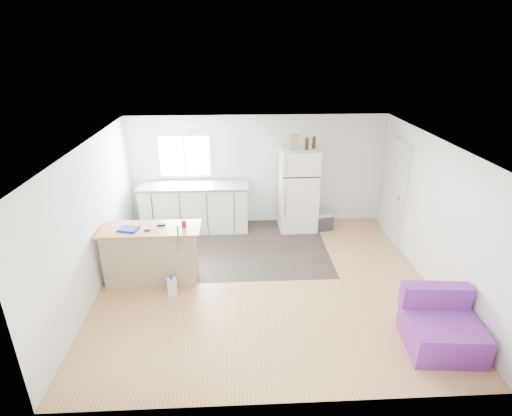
{
  "coord_description": "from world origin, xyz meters",
  "views": [
    {
      "loc": [
        -0.45,
        -5.8,
        3.83
      ],
      "look_at": [
        -0.12,
        0.7,
        1.08
      ],
      "focal_mm": 28.0,
      "sensor_mm": 36.0,
      "label": 1
    }
  ],
  "objects_px": {
    "purple_seat": "(441,327)",
    "mop": "(175,278)",
    "cooler": "(320,220)",
    "red_cup": "(184,223)",
    "peninsula": "(151,254)",
    "bottle_right": "(314,143)",
    "kitchen_cabinets": "(195,207)",
    "cardboard_box": "(294,142)",
    "bottle_left": "(307,144)",
    "cleaner_jug": "(172,286)",
    "refrigerator": "(298,189)",
    "blue_tray": "(128,229)"
  },
  "relations": [
    {
      "from": "purple_seat",
      "to": "bottle_left",
      "type": "relative_size",
      "value": 3.99
    },
    {
      "from": "kitchen_cabinets",
      "to": "cardboard_box",
      "type": "xyz_separation_m",
      "value": [
        2.07,
        -0.08,
        1.4
      ]
    },
    {
      "from": "cooler",
      "to": "bottle_left",
      "type": "height_order",
      "value": "bottle_left"
    },
    {
      "from": "refrigerator",
      "to": "cleaner_jug",
      "type": "xyz_separation_m",
      "value": [
        -2.38,
        -2.4,
        -0.74
      ]
    },
    {
      "from": "red_cup",
      "to": "bottle_left",
      "type": "xyz_separation_m",
      "value": [
        2.3,
        1.89,
        0.84
      ]
    },
    {
      "from": "peninsula",
      "to": "mop",
      "type": "relative_size",
      "value": 1.35
    },
    {
      "from": "red_cup",
      "to": "bottle_left",
      "type": "height_order",
      "value": "bottle_left"
    },
    {
      "from": "bottle_left",
      "to": "peninsula",
      "type": "bearing_deg",
      "value": -146.61
    },
    {
      "from": "cardboard_box",
      "to": "bottle_right",
      "type": "distance_m",
      "value": 0.42
    },
    {
      "from": "cooler",
      "to": "red_cup",
      "type": "height_order",
      "value": "red_cup"
    },
    {
      "from": "mop",
      "to": "red_cup",
      "type": "bearing_deg",
      "value": 47.04
    },
    {
      "from": "peninsula",
      "to": "purple_seat",
      "type": "height_order",
      "value": "peninsula"
    },
    {
      "from": "peninsula",
      "to": "red_cup",
      "type": "relative_size",
      "value": 13.6
    },
    {
      "from": "purple_seat",
      "to": "cleaner_jug",
      "type": "bearing_deg",
      "value": 165.23
    },
    {
      "from": "refrigerator",
      "to": "blue_tray",
      "type": "xyz_separation_m",
      "value": [
        -3.06,
        -2.05,
        0.13
      ]
    },
    {
      "from": "kitchen_cabinets",
      "to": "red_cup",
      "type": "distance_m",
      "value": 2.07
    },
    {
      "from": "cleaner_jug",
      "to": "bottle_left",
      "type": "height_order",
      "value": "bottle_left"
    },
    {
      "from": "peninsula",
      "to": "purple_seat",
      "type": "distance_m",
      "value": 4.52
    },
    {
      "from": "cooler",
      "to": "mop",
      "type": "relative_size",
      "value": 0.48
    },
    {
      "from": "purple_seat",
      "to": "bottle_right",
      "type": "bearing_deg",
      "value": 111.42
    },
    {
      "from": "cooler",
      "to": "red_cup",
      "type": "relative_size",
      "value": 4.89
    },
    {
      "from": "cooler",
      "to": "bottle_right",
      "type": "height_order",
      "value": "bottle_right"
    },
    {
      "from": "mop",
      "to": "bottle_left",
      "type": "xyz_separation_m",
      "value": [
        2.47,
        2.21,
        1.66
      ]
    },
    {
      "from": "mop",
      "to": "blue_tray",
      "type": "bearing_deg",
      "value": 144.72
    },
    {
      "from": "kitchen_cabinets",
      "to": "cardboard_box",
      "type": "relative_size",
      "value": 7.67
    },
    {
      "from": "peninsula",
      "to": "blue_tray",
      "type": "relative_size",
      "value": 5.44
    },
    {
      "from": "mop",
      "to": "blue_tray",
      "type": "distance_m",
      "value": 1.09
    },
    {
      "from": "peninsula",
      "to": "purple_seat",
      "type": "bearing_deg",
      "value": -23.4
    },
    {
      "from": "cardboard_box",
      "to": "peninsula",
      "type": "bearing_deg",
      "value": -143.62
    },
    {
      "from": "bottle_left",
      "to": "bottle_right",
      "type": "xyz_separation_m",
      "value": [
        0.16,
        0.08,
        0.0
      ]
    },
    {
      "from": "kitchen_cabinets",
      "to": "bottle_left",
      "type": "bearing_deg",
      "value": -2.62
    },
    {
      "from": "kitchen_cabinets",
      "to": "mop",
      "type": "xyz_separation_m",
      "value": [
        -0.14,
        -2.32,
        -0.29
      ]
    },
    {
      "from": "red_cup",
      "to": "purple_seat",
      "type": "bearing_deg",
      "value": -26.61
    },
    {
      "from": "cooler",
      "to": "red_cup",
      "type": "bearing_deg",
      "value": -157.15
    },
    {
      "from": "cooler",
      "to": "bottle_right",
      "type": "bearing_deg",
      "value": 138.44
    },
    {
      "from": "bottle_left",
      "to": "refrigerator",
      "type": "bearing_deg",
      "value": 146.5
    },
    {
      "from": "kitchen_cabinets",
      "to": "cardboard_box",
      "type": "bearing_deg",
      "value": -2.1
    },
    {
      "from": "cardboard_box",
      "to": "purple_seat",
      "type": "bearing_deg",
      "value": -67.6
    },
    {
      "from": "peninsula",
      "to": "cardboard_box",
      "type": "relative_size",
      "value": 5.44
    },
    {
      "from": "purple_seat",
      "to": "mop",
      "type": "xyz_separation_m",
      "value": [
        -3.73,
        1.46,
        -0.05
      ]
    },
    {
      "from": "cardboard_box",
      "to": "kitchen_cabinets",
      "type": "bearing_deg",
      "value": 177.75
    },
    {
      "from": "purple_seat",
      "to": "cardboard_box",
      "type": "relative_size",
      "value": 3.33
    },
    {
      "from": "kitchen_cabinets",
      "to": "peninsula",
      "type": "relative_size",
      "value": 1.41
    },
    {
      "from": "red_cup",
      "to": "bottle_right",
      "type": "xyz_separation_m",
      "value": [
        2.46,
        1.97,
        0.84
      ]
    },
    {
      "from": "kitchen_cabinets",
      "to": "cleaner_jug",
      "type": "distance_m",
      "value": 2.47
    },
    {
      "from": "refrigerator",
      "to": "cooler",
      "type": "relative_size",
      "value": 3.02
    },
    {
      "from": "kitchen_cabinets",
      "to": "refrigerator",
      "type": "xyz_separation_m",
      "value": [
        2.2,
        -0.03,
        0.36
      ]
    },
    {
      "from": "kitchen_cabinets",
      "to": "refrigerator",
      "type": "bearing_deg",
      "value": -0.63
    },
    {
      "from": "cleaner_jug",
      "to": "mop",
      "type": "xyz_separation_m",
      "value": [
        0.04,
        0.11,
        0.08
      ]
    },
    {
      "from": "red_cup",
      "to": "bottle_right",
      "type": "bearing_deg",
      "value": 38.7
    }
  ]
}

